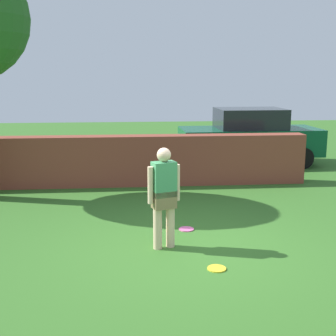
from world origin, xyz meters
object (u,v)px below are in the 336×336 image
(person, at_px, (164,193))
(car, at_px, (249,137))
(frisbee_pink, at_px, (186,229))
(frisbee_yellow, at_px, (217,268))

(person, height_order, car, car)
(frisbee_pink, bearing_deg, person, -119.80)
(person, distance_m, frisbee_pink, 1.29)
(car, xyz_separation_m, frisbee_yellow, (-2.48, -7.54, -0.85))
(frisbee_pink, bearing_deg, frisbee_yellow, -82.79)
(frisbee_yellow, bearing_deg, person, 127.37)
(frisbee_pink, bearing_deg, car, 65.22)
(person, bearing_deg, frisbee_yellow, 108.82)
(car, relative_size, frisbee_pink, 15.70)
(person, height_order, frisbee_yellow, person)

